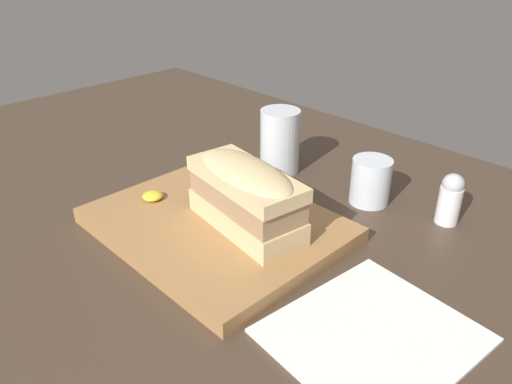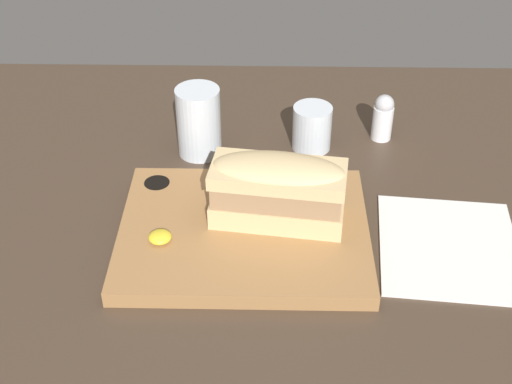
# 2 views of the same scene
# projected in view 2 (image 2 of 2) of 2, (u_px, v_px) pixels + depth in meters

# --- Properties ---
(dining_table) EXTENTS (1.59, 1.11, 0.02)m
(dining_table) POSITION_uv_depth(u_px,v_px,m) (255.00, 271.00, 0.91)
(dining_table) COLOR #423326
(dining_table) RESTS_ON ground
(serving_board) EXTENTS (0.33, 0.26, 0.02)m
(serving_board) POSITION_uv_depth(u_px,v_px,m) (243.00, 232.00, 0.94)
(serving_board) COLOR #9E7042
(serving_board) RESTS_ON dining_table
(sandwich) EXTENTS (0.18, 0.10, 0.09)m
(sandwich) POSITION_uv_depth(u_px,v_px,m) (278.00, 188.00, 0.91)
(sandwich) COLOR #DBBC84
(sandwich) RESTS_ON serving_board
(mustard_dollop) EXTENTS (0.03, 0.03, 0.01)m
(mustard_dollop) POSITION_uv_depth(u_px,v_px,m) (160.00, 237.00, 0.91)
(mustard_dollop) COLOR yellow
(mustard_dollop) RESTS_ON serving_board
(water_glass) EXTENTS (0.07, 0.07, 0.11)m
(water_glass) POSITION_uv_depth(u_px,v_px,m) (199.00, 126.00, 1.08)
(water_glass) COLOR silver
(water_glass) RESTS_ON dining_table
(wine_glass) EXTENTS (0.06, 0.06, 0.07)m
(wine_glass) POSITION_uv_depth(u_px,v_px,m) (312.00, 129.00, 1.10)
(wine_glass) COLOR silver
(wine_glass) RESTS_ON dining_table
(napkin) EXTENTS (0.20, 0.22, 0.00)m
(napkin) POSITION_uv_depth(u_px,v_px,m) (449.00, 247.00, 0.93)
(napkin) COLOR white
(napkin) RESTS_ON dining_table
(salt_shaker) EXTENTS (0.03, 0.03, 0.08)m
(salt_shaker) POSITION_uv_depth(u_px,v_px,m) (383.00, 117.00, 1.12)
(salt_shaker) COLOR white
(salt_shaker) RESTS_ON dining_table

